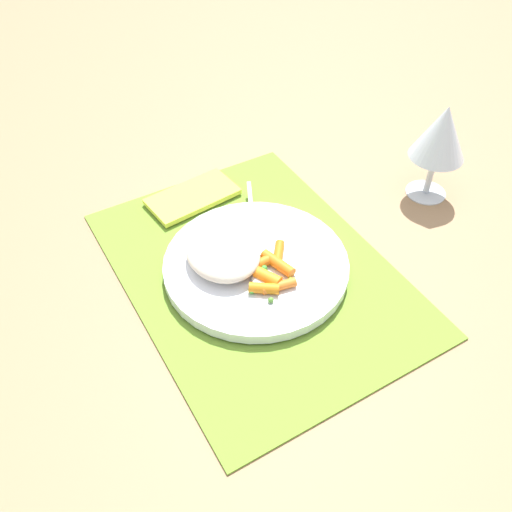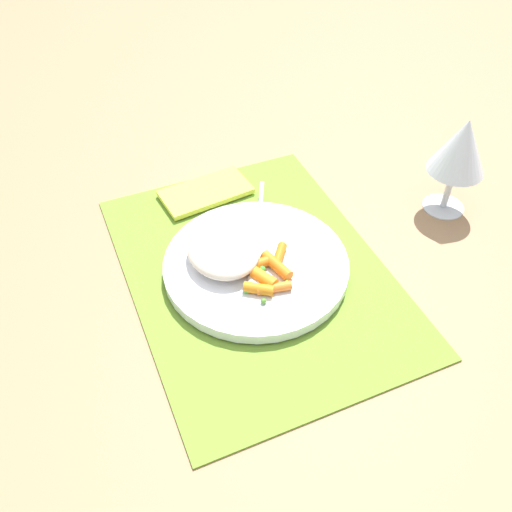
# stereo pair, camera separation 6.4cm
# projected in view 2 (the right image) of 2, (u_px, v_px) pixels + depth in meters

# --- Properties ---
(ground_plane) EXTENTS (2.40, 2.40, 0.00)m
(ground_plane) POSITION_uv_depth(u_px,v_px,m) (256.00, 272.00, 0.75)
(ground_plane) COLOR #997551
(placemat) EXTENTS (0.46, 0.33, 0.01)m
(placemat) POSITION_uv_depth(u_px,v_px,m) (256.00, 271.00, 0.75)
(placemat) COLOR olive
(placemat) RESTS_ON ground_plane
(plate) EXTENTS (0.25, 0.25, 0.02)m
(plate) POSITION_uv_depth(u_px,v_px,m) (256.00, 265.00, 0.74)
(plate) COLOR white
(plate) RESTS_ON placemat
(rice_mound) EXTENTS (0.11, 0.09, 0.03)m
(rice_mound) POSITION_uv_depth(u_px,v_px,m) (223.00, 250.00, 0.73)
(rice_mound) COLOR beige
(rice_mound) RESTS_ON plate
(carrot_portion) EXTENTS (0.08, 0.09, 0.02)m
(carrot_portion) POSITION_uv_depth(u_px,v_px,m) (267.00, 273.00, 0.71)
(carrot_portion) COLOR orange
(carrot_portion) RESTS_ON plate
(pea_scatter) EXTENTS (0.08, 0.06, 0.01)m
(pea_scatter) POSITION_uv_depth(u_px,v_px,m) (257.00, 273.00, 0.72)
(pea_scatter) COLOR #559D39
(pea_scatter) RESTS_ON plate
(fork) EXTENTS (0.19, 0.10, 0.01)m
(fork) POSITION_uv_depth(u_px,v_px,m) (258.00, 240.00, 0.76)
(fork) COLOR silver
(fork) RESTS_ON plate
(wine_glass) EXTENTS (0.08, 0.08, 0.15)m
(wine_glass) POSITION_uv_depth(u_px,v_px,m) (461.00, 148.00, 0.77)
(wine_glass) COLOR silver
(wine_glass) RESTS_ON ground_plane
(napkin) EXTENTS (0.09, 0.14, 0.01)m
(napkin) POSITION_uv_depth(u_px,v_px,m) (206.00, 192.00, 0.86)
(napkin) COLOR #EAE54C
(napkin) RESTS_ON placemat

